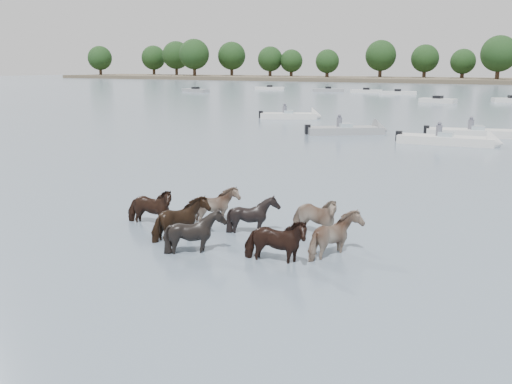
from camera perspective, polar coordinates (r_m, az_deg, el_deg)
The scene contains 8 objects.
ground at distance 13.07m, azimuth -3.46°, elevation -8.05°, with size 400.00×400.00×0.00m, color #4D5E6F.
shoreline at distance 177.72m, azimuth 3.46°, elevation 11.14°, with size 160.00×30.00×1.00m, color #4C4233.
pony_herd at distance 15.38m, azimuth -1.81°, elevation -3.24°, with size 7.36×3.92×1.37m.
motorboat_a at distance 39.74m, azimuth 9.83°, elevation 6.01°, with size 5.45×4.52×1.92m.
motorboat_b at distance 35.70m, azimuth 19.45°, elevation 4.76°, with size 6.10×2.09×1.92m.
motorboat_c at distance 40.23m, azimuth 22.15°, elevation 5.35°, with size 6.94×3.20×1.92m.
motorboat_f at distance 50.34m, azimuth 4.12°, elevation 7.49°, with size 5.46×3.63×1.92m.
treeline at distance 182.62m, azimuth 1.88°, elevation 13.18°, with size 150.74×21.36×12.52m.
Camera 1 is at (6.60, -10.32, 4.58)m, focal length 40.54 mm.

